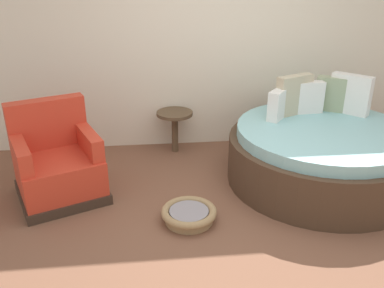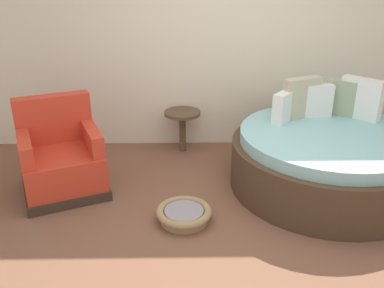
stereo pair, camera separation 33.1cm
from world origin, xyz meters
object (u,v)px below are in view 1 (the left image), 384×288
round_daybed (321,153)px  red_armchair (57,165)px  pet_basket (189,214)px  side_table (175,119)px

round_daybed → red_armchair: round_daybed is taller
red_armchair → pet_basket: bearing=-26.5°
round_daybed → pet_basket: size_ratio=3.85×
pet_basket → side_table: (-0.02, 1.56, 0.35)m
red_armchair → side_table: bearing=37.2°
round_daybed → red_armchair: 2.73m
red_armchair → side_table: red_armchair is taller
pet_basket → red_armchair: bearing=153.5°
round_daybed → red_armchair: bearing=-179.6°
round_daybed → pet_basket: round_daybed is taller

